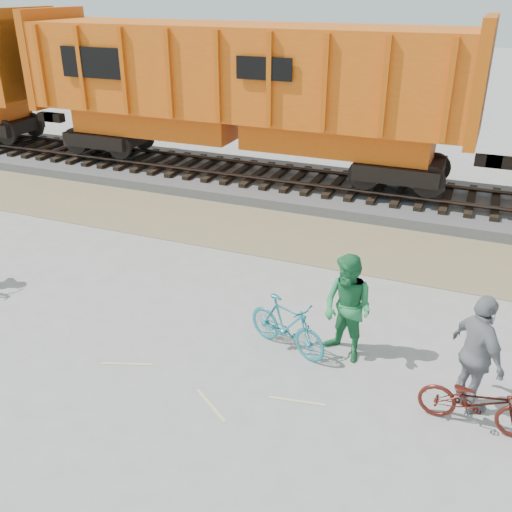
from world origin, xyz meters
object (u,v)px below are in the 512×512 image
object	(u,v)px
hopper_car_center	(240,88)
bicycle_teal	(287,325)
person_woman	(477,355)
bicycle_maroon	(477,402)
person_man	(348,308)

from	to	relation	value
hopper_car_center	bicycle_teal	xyz separation A→B (m)	(4.55, -8.33, -2.51)
bicycle_teal	person_woman	distance (m)	3.15
bicycle_teal	bicycle_maroon	xyz separation A→B (m)	(3.19, -0.79, -0.07)
bicycle_teal	person_man	distance (m)	1.12
bicycle_maroon	person_woman	bearing A→B (deg)	16.37
hopper_car_center	person_man	world-z (taller)	hopper_car_center
person_man	bicycle_maroon	bearing A→B (deg)	2.47
bicycle_teal	bicycle_maroon	size ratio (longest dim) A/B	1.01
hopper_car_center	bicycle_teal	distance (m)	9.82
hopper_car_center	bicycle_teal	size ratio (longest dim) A/B	8.46
person_man	person_woman	distance (m)	2.17
hopper_car_center	person_woman	xyz separation A→B (m)	(7.64, -8.72, -2.04)
bicycle_teal	person_woman	xyz separation A→B (m)	(3.09, -0.39, 0.47)
bicycle_teal	bicycle_maroon	world-z (taller)	bicycle_teal
hopper_car_center	bicycle_maroon	distance (m)	12.24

